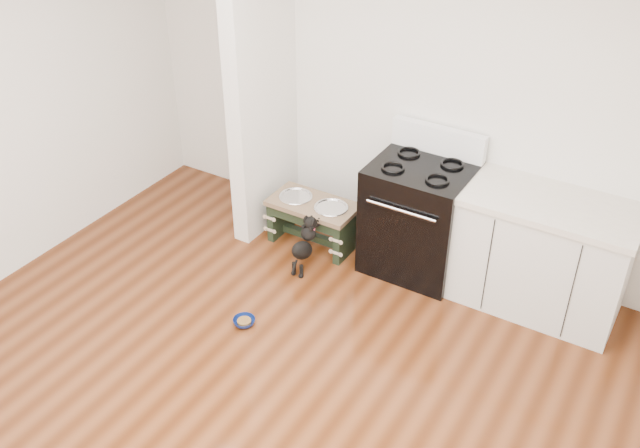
{
  "coord_description": "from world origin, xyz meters",
  "views": [
    {
      "loc": [
        2.03,
        -2.29,
        3.52
      ],
      "look_at": [
        -0.31,
        1.58,
        0.54
      ],
      "focal_mm": 40.0,
      "sensor_mm": 36.0,
      "label": 1
    }
  ],
  "objects": [
    {
      "name": "ground",
      "position": [
        0.0,
        0.0,
        0.0
      ],
      "size": [
        5.0,
        5.0,
        0.0
      ],
      "primitive_type": "plane",
      "color": "#451F0C",
      "rests_on": "ground"
    },
    {
      "name": "room_shell",
      "position": [
        0.0,
        0.0,
        1.62
      ],
      "size": [
        5.0,
        5.0,
        5.0
      ],
      "color": "silver",
      "rests_on": "ground"
    },
    {
      "name": "partition_wall",
      "position": [
        -1.18,
        2.1,
        1.35
      ],
      "size": [
        0.15,
        0.8,
        2.7
      ],
      "primitive_type": "cube",
      "color": "silver",
      "rests_on": "ground"
    },
    {
      "name": "oven_range",
      "position": [
        0.25,
        2.16,
        0.48
      ],
      "size": [
        0.76,
        0.69,
        1.14
      ],
      "color": "black",
      "rests_on": "ground"
    },
    {
      "name": "cabinet_run",
      "position": [
        1.23,
        2.18,
        0.45
      ],
      "size": [
        1.24,
        0.64,
        0.91
      ],
      "color": "silver",
      "rests_on": "ground"
    },
    {
      "name": "dog_feeder",
      "position": [
        -0.63,
        1.99,
        0.29
      ],
      "size": [
        0.74,
        0.4,
        0.42
      ],
      "color": "black",
      "rests_on": "ground"
    },
    {
      "name": "puppy",
      "position": [
        -0.5,
        1.65,
        0.25
      ],
      "size": [
        0.13,
        0.38,
        0.45
      ],
      "color": "black",
      "rests_on": "ground"
    },
    {
      "name": "floor_bowl",
      "position": [
        -0.51,
        0.83,
        0.03
      ],
      "size": [
        0.16,
        0.16,
        0.05
      ],
      "rotation": [
        0.0,
        0.0,
        -0.0
      ],
      "color": "#0C1B55",
      "rests_on": "ground"
    }
  ]
}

